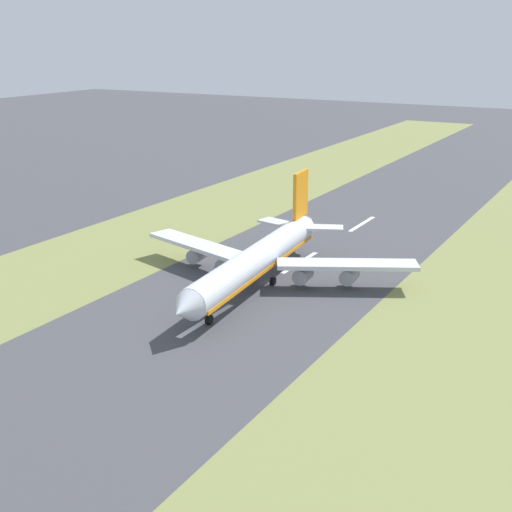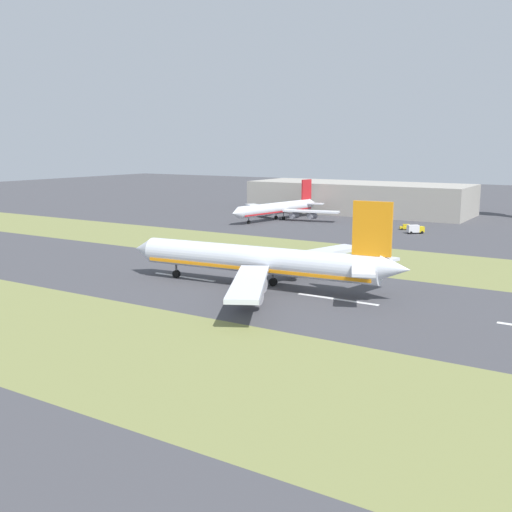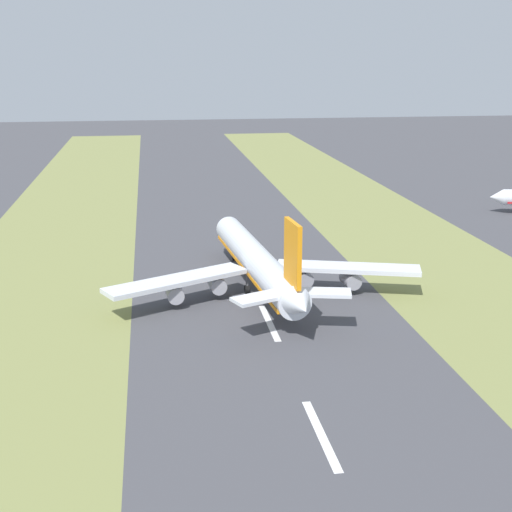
{
  "view_description": "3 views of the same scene",
  "coord_description": "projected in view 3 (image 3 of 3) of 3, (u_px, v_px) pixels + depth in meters",
  "views": [
    {
      "loc": [
        -67.95,
        126.97,
        51.27
      ],
      "look_at": [
        0.52,
        4.26,
        7.0
      ],
      "focal_mm": 50.0,
      "sensor_mm": 36.0,
      "label": 1
    },
    {
      "loc": [
        -110.06,
        -64.37,
        31.13
      ],
      "look_at": [
        0.52,
        4.26,
        7.0
      ],
      "focal_mm": 42.0,
      "sensor_mm": 36.0,
      "label": 2
    },
    {
      "loc": [
        -20.48,
        -135.57,
        47.31
      ],
      "look_at": [
        0.52,
        4.26,
        7.0
      ],
      "focal_mm": 50.0,
      "sensor_mm": 36.0,
      "label": 3
    }
  ],
  "objects": [
    {
      "name": "airplane_main_jet",
      "position": [
        258.0,
        263.0,
        145.52
      ],
      "size": [
        63.86,
        67.22,
        20.2
      ],
      "color": "silver",
      "rests_on": "ground"
    },
    {
      "name": "ground_plane",
      "position": [
        257.0,
        295.0,
        144.82
      ],
      "size": [
        800.0,
        800.0,
        0.0
      ],
      "primitive_type": "plane",
      "color": "#424247"
    },
    {
      "name": "centreline_dash_far",
      "position": [
        241.0,
        262.0,
        167.9
      ],
      "size": [
        1.2,
        18.0,
        0.01
      ],
      "primitive_type": "cube",
      "color": "silver",
      "rests_on": "ground"
    },
    {
      "name": "centreline_dash_near",
      "position": [
        321.0,
        434.0,
        91.82
      ],
      "size": [
        1.2,
        18.0,
        0.01
      ],
      "primitive_type": "cube",
      "color": "silver",
      "rests_on": "ground"
    },
    {
      "name": "centreline_dash_mid",
      "position": [
        269.0,
        323.0,
        129.86
      ],
      "size": [
        1.2,
        18.0,
        0.01
      ],
      "primitive_type": "cube",
      "color": "silver",
      "rests_on": "ground"
    },
    {
      "name": "grass_median_west",
      "position": [
        28.0,
        306.0,
        138.4
      ],
      "size": [
        40.0,
        600.0,
        0.01
      ],
      "primitive_type": "cube",
      "color": "olive",
      "rests_on": "ground"
    },
    {
      "name": "grass_median_east",
      "position": [
        466.0,
        285.0,
        151.25
      ],
      "size": [
        40.0,
        600.0,
        0.01
      ],
      "primitive_type": "cube",
      "color": "olive",
      "rests_on": "ground"
    }
  ]
}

